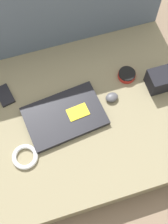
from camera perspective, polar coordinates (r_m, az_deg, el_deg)
name	(u,v)px	position (r m, az deg, el deg)	size (l,w,h in m)	color
ground_plane	(84,124)	(1.47, 0.00, -2.23)	(8.00, 8.00, 0.00)	#7A6651
couch_seat	(84,119)	(1.42, 0.00, -1.32)	(0.99, 0.77, 0.12)	#847A5B
couch_backrest	(52,7)	(1.50, -5.78, 18.52)	(0.99, 0.20, 0.54)	slate
laptop	(65,116)	(1.35, -3.57, -0.76)	(0.36, 0.26, 0.03)	black
computer_mouse	(112,97)	(1.39, 5.11, 2.69)	(0.06, 0.05, 0.03)	#4C4C51
speaker_puck	(127,75)	(1.45, 7.83, 6.76)	(0.08, 0.08, 0.03)	red
phone_silver	(5,95)	(1.44, -14.29, 2.97)	(0.08, 0.11, 0.01)	black
camera_pouch	(163,79)	(1.43, 14.17, 5.80)	(0.13, 0.09, 0.09)	black
cable_coil	(25,157)	(1.31, -10.73, -8.06)	(0.11, 0.11, 0.02)	white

